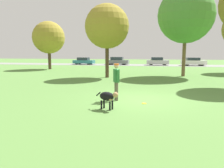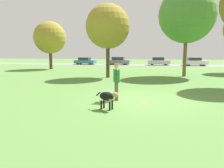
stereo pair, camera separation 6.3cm
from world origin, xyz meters
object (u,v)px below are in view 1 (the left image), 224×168
Objects in this scene: parked_car_grey at (117,61)px; parked_car_silver at (157,61)px; tree_near_left at (107,27)px; parked_car_white at (193,62)px; person at (116,79)px; tree_far_left at (49,38)px; tree_mid_center at (186,15)px; frisbee at (144,103)px; parked_car_teal at (84,61)px; dog at (108,97)px.

parked_car_silver is (7.15, -0.06, -0.00)m from parked_car_grey.
tree_near_left is 1.66× the size of parked_car_silver.
parked_car_white is (5.97, -0.35, 0.00)m from parked_car_silver.
tree_near_left is at bearing -105.52° from parked_car_silver.
parked_car_grey is (-5.03, 29.39, -0.35)m from person.
person is 21.31m from tree_far_left.
parked_car_silver is (-2.28, 17.76, -4.94)m from tree_mid_center.
tree_far_left reaches higher than frisbee.
person is at bearing -110.83° from tree_mid_center.
frisbee is 0.05× the size of parked_car_teal.
frisbee is 0.03× the size of tree_near_left.
tree_near_left is at bearing -63.88° from parked_car_teal.
tree_mid_center reaches higher than parked_car_white.
dog is 31.17m from parked_car_silver.
tree_far_left is at bearing -167.49° from person.
frisbee is 0.05× the size of parked_car_grey.
parked_car_grey reaches higher than dog.
dog is 31.55m from parked_car_grey.
dog is 11.87m from tree_near_left.
tree_mid_center reaches higher than tree_far_left.
tree_far_left is 1.53× the size of parked_car_grey.
parked_car_silver reaches higher than parked_car_white.
tree_mid_center reaches higher than parked_car_teal.
dog is 0.12× the size of tree_mid_center.
frisbee is 32.04m from parked_car_teal.
parked_car_grey reaches higher than parked_car_teal.
dog is 0.26× the size of parked_car_silver.
tree_far_left is (-12.17, 17.20, 3.15)m from person.
tree_near_left is at bearing 121.50° from dog.
parked_car_white is (19.40, 0.04, 0.04)m from parked_car_teal.
frisbee is at bearing -52.61° from tree_far_left.
tree_mid_center is 17.56m from tree_far_left.
person is 1.84m from dog.
dog is 1.94m from frisbee.
tree_mid_center is at bearing -45.82° from parked_car_teal.
dog is at bearing -57.36° from tree_far_left.
parked_car_white is (6.75, 29.46, 0.67)m from frisbee.
tree_near_left is 21.05m from parked_car_silver.
tree_near_left is (-6.87, -2.42, -1.12)m from tree_mid_center.
frisbee is 22.64m from tree_far_left.
person reaches higher than parked_car_white.
tree_mid_center reaches higher than parked_car_grey.
frisbee is at bearing -104.24° from tree_mid_center.
tree_far_left is at bearing 141.48° from dog.
tree_near_left is 22.79m from parked_car_white.
tree_mid_center is (4.40, 11.57, 4.58)m from person.
dog is 0.24× the size of parked_car_grey.
person is 13.20m from tree_mid_center.
frisbee is 0.05× the size of parked_car_white.
tree_mid_center is 2.02× the size of parked_car_white.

